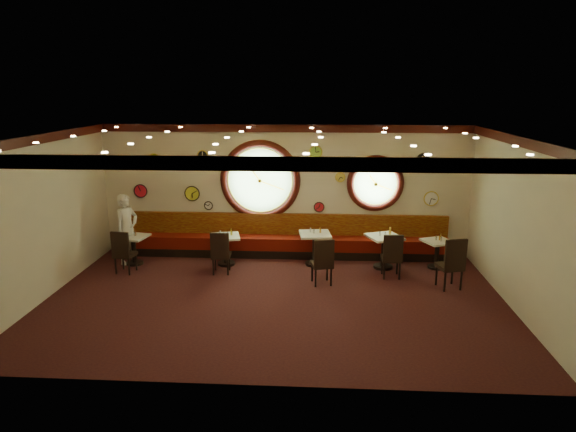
% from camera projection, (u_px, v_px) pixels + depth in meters
% --- Properties ---
extents(floor, '(9.00, 6.00, 0.00)m').
position_uv_depth(floor, '(275.00, 300.00, 10.08)').
color(floor, black).
rests_on(floor, ground).
extents(ceiling, '(9.00, 6.00, 0.02)m').
position_uv_depth(ceiling, '(273.00, 136.00, 9.30)').
color(ceiling, gold).
rests_on(ceiling, wall_back).
extents(wall_back, '(9.00, 0.02, 3.20)m').
position_uv_depth(wall_back, '(285.00, 190.00, 12.59)').
color(wall_back, beige).
rests_on(wall_back, floor).
extents(wall_front, '(9.00, 0.02, 3.20)m').
position_uv_depth(wall_front, '(254.00, 278.00, 6.78)').
color(wall_front, beige).
rests_on(wall_front, floor).
extents(wall_left, '(0.02, 6.00, 3.20)m').
position_uv_depth(wall_left, '(43.00, 217.00, 9.96)').
color(wall_left, beige).
rests_on(wall_left, floor).
extents(wall_right, '(0.02, 6.00, 3.20)m').
position_uv_depth(wall_right, '(518.00, 225.00, 9.42)').
color(wall_right, beige).
rests_on(wall_right, floor).
extents(molding_back, '(9.00, 0.10, 0.18)m').
position_uv_depth(molding_back, '(284.00, 128.00, 12.18)').
color(molding_back, '#360D09').
rests_on(molding_back, wall_back).
extents(molding_front, '(9.00, 0.10, 0.18)m').
position_uv_depth(molding_front, '(253.00, 164.00, 6.47)').
color(molding_front, '#360D09').
rests_on(molding_front, wall_back).
extents(molding_left, '(0.10, 6.00, 0.18)m').
position_uv_depth(molding_left, '(37.00, 139.00, 9.59)').
color(molding_left, '#360D09').
rests_on(molding_left, wall_back).
extents(molding_right, '(0.10, 6.00, 0.18)m').
position_uv_depth(molding_right, '(524.00, 142.00, 9.06)').
color(molding_right, '#360D09').
rests_on(molding_right, wall_back).
extents(banquette_base, '(8.00, 0.55, 0.20)m').
position_uv_depth(banquette_base, '(284.00, 252.00, 12.69)').
color(banquette_base, black).
rests_on(banquette_base, floor).
extents(banquette_seat, '(8.00, 0.55, 0.30)m').
position_uv_depth(banquette_seat, '(284.00, 242.00, 12.63)').
color(banquette_seat, '#580D07').
rests_on(banquette_seat, banquette_base).
extents(banquette_back, '(8.00, 0.10, 0.55)m').
position_uv_depth(banquette_back, '(285.00, 224.00, 12.74)').
color(banquette_back, '#5E0F07').
rests_on(banquette_back, wall_back).
extents(porthole_left_glass, '(1.66, 0.02, 1.66)m').
position_uv_depth(porthole_left_glass, '(260.00, 180.00, 12.56)').
color(porthole_left_glass, '#87C375').
rests_on(porthole_left_glass, wall_back).
extents(porthole_left_frame, '(1.98, 0.18, 1.98)m').
position_uv_depth(porthole_left_frame, '(260.00, 180.00, 12.55)').
color(porthole_left_frame, '#360D09').
rests_on(porthole_left_frame, wall_back).
extents(porthole_left_ring, '(1.61, 0.03, 1.61)m').
position_uv_depth(porthole_left_ring, '(260.00, 180.00, 12.52)').
color(porthole_left_ring, gold).
rests_on(porthole_left_ring, wall_back).
extents(porthole_right_glass, '(1.10, 0.02, 1.10)m').
position_uv_depth(porthole_right_glass, '(375.00, 183.00, 12.41)').
color(porthole_right_glass, '#87C375').
rests_on(porthole_right_glass, wall_back).
extents(porthole_right_frame, '(1.38, 0.18, 1.38)m').
position_uv_depth(porthole_right_frame, '(375.00, 183.00, 12.40)').
color(porthole_right_frame, '#360D09').
rests_on(porthole_right_frame, wall_back).
extents(porthole_right_ring, '(1.09, 0.03, 1.09)m').
position_uv_depth(porthole_right_ring, '(375.00, 184.00, 12.37)').
color(porthole_right_ring, gold).
rests_on(porthole_right_ring, wall_back).
extents(wall_clock_0, '(0.28, 0.03, 0.28)m').
position_uv_depth(wall_clock_0, '(423.00, 159.00, 12.17)').
color(wall_clock_0, black).
rests_on(wall_clock_0, wall_back).
extents(wall_clock_1, '(0.24, 0.03, 0.24)m').
position_uv_depth(wall_clock_1, '(203.00, 155.00, 12.47)').
color(wall_clock_1, black).
rests_on(wall_clock_1, wall_back).
extents(wall_clock_2, '(0.24, 0.03, 0.24)m').
position_uv_depth(wall_clock_2, '(319.00, 207.00, 12.60)').
color(wall_clock_2, red).
rests_on(wall_clock_2, wall_back).
extents(wall_clock_3, '(0.36, 0.03, 0.36)m').
position_uv_depth(wall_clock_3, '(192.00, 194.00, 12.72)').
color(wall_clock_3, yellow).
rests_on(wall_clock_3, wall_back).
extents(wall_clock_4, '(0.34, 0.03, 0.34)m').
position_uv_depth(wall_clock_4, '(431.00, 198.00, 12.38)').
color(wall_clock_4, white).
rests_on(wall_clock_4, wall_back).
extents(wall_clock_5, '(0.22, 0.03, 0.22)m').
position_uv_depth(wall_clock_5, '(340.00, 177.00, 12.39)').
color(wall_clock_5, gold).
rests_on(wall_clock_5, wall_back).
extents(wall_clock_6, '(0.30, 0.03, 0.30)m').
position_uv_depth(wall_clock_6, '(316.00, 152.00, 12.28)').
color(wall_clock_6, '#9CD843').
rests_on(wall_clock_6, wall_back).
extents(wall_clock_7, '(0.32, 0.03, 0.32)m').
position_uv_depth(wall_clock_7, '(141.00, 191.00, 12.78)').
color(wall_clock_7, red).
rests_on(wall_clock_7, wall_back).
extents(wall_clock_8, '(0.20, 0.03, 0.20)m').
position_uv_depth(wall_clock_8, '(209.00, 206.00, 12.76)').
color(wall_clock_8, white).
rests_on(wall_clock_8, wall_back).
extents(wall_clock_9, '(0.26, 0.03, 0.26)m').
position_uv_depth(wall_clock_9, '(154.00, 159.00, 12.56)').
color(wall_clock_9, '#73A921').
rests_on(wall_clock_9, wall_back).
extents(table_a, '(0.72, 0.72, 0.69)m').
position_uv_depth(table_a, '(134.00, 246.00, 12.02)').
color(table_a, black).
rests_on(table_a, floor).
extents(table_b, '(0.78, 0.78, 0.71)m').
position_uv_depth(table_b, '(226.00, 246.00, 11.98)').
color(table_b, black).
rests_on(table_b, floor).
extents(table_c, '(0.78, 0.78, 0.77)m').
position_uv_depth(table_c, '(315.00, 245.00, 11.96)').
color(table_c, black).
rests_on(table_c, floor).
extents(table_d, '(0.91, 0.91, 0.77)m').
position_uv_depth(table_d, '(384.00, 248.00, 11.74)').
color(table_d, black).
rests_on(table_d, floor).
extents(table_e, '(0.79, 0.79, 0.66)m').
position_uv_depth(table_e, '(437.00, 251.00, 11.75)').
color(table_e, black).
rests_on(table_e, floor).
extents(chair_a, '(0.47, 0.47, 0.61)m').
position_uv_depth(chair_a, '(123.00, 249.00, 11.37)').
color(chair_a, black).
rests_on(chair_a, floor).
extents(chair_b, '(0.43, 0.43, 0.61)m').
position_uv_depth(chair_b, '(220.00, 250.00, 11.33)').
color(chair_b, black).
rests_on(chair_b, floor).
extents(chair_c, '(0.51, 0.51, 0.63)m').
position_uv_depth(chair_c, '(323.00, 259.00, 10.68)').
color(chair_c, black).
rests_on(chair_c, floor).
extents(chair_d, '(0.43, 0.43, 0.62)m').
position_uv_depth(chair_d, '(392.00, 253.00, 11.08)').
color(chair_d, black).
rests_on(chair_d, floor).
extents(chair_e, '(0.56, 0.56, 0.68)m').
position_uv_depth(chair_e, '(453.00, 260.00, 10.44)').
color(chair_e, black).
rests_on(chair_e, floor).
extents(condiment_a_salt, '(0.04, 0.04, 0.10)m').
position_uv_depth(condiment_a_salt, '(131.00, 233.00, 12.03)').
color(condiment_a_salt, silver).
rests_on(condiment_a_salt, table_a).
extents(condiment_b_salt, '(0.04, 0.04, 0.11)m').
position_uv_depth(condiment_b_salt, '(220.00, 233.00, 11.93)').
color(condiment_b_salt, silver).
rests_on(condiment_b_salt, table_b).
extents(condiment_c_salt, '(0.04, 0.04, 0.11)m').
position_uv_depth(condiment_c_salt, '(310.00, 230.00, 11.97)').
color(condiment_c_salt, silver).
rests_on(condiment_c_salt, table_c).
extents(condiment_d_salt, '(0.04, 0.04, 0.10)m').
position_uv_depth(condiment_d_salt, '(380.00, 234.00, 11.66)').
color(condiment_d_salt, silver).
rests_on(condiment_d_salt, table_d).
extents(condiment_a_pepper, '(0.04, 0.04, 0.11)m').
position_uv_depth(condiment_a_pepper, '(135.00, 234.00, 11.95)').
color(condiment_a_pepper, silver).
rests_on(condiment_a_pepper, table_a).
extents(condiment_b_pepper, '(0.04, 0.04, 0.10)m').
position_uv_depth(condiment_b_pepper, '(228.00, 234.00, 11.90)').
color(condiment_b_pepper, silver).
rests_on(condiment_b_pepper, table_b).
extents(condiment_c_pepper, '(0.04, 0.04, 0.11)m').
position_uv_depth(condiment_c_pepper, '(314.00, 231.00, 11.86)').
color(condiment_c_pepper, silver).
rests_on(condiment_c_pepper, table_c).
extents(condiment_d_pepper, '(0.03, 0.03, 0.09)m').
position_uv_depth(condiment_d_pepper, '(385.00, 234.00, 11.65)').
color(condiment_d_pepper, silver).
rests_on(condiment_d_pepper, table_d).
extents(condiment_a_bottle, '(0.05, 0.05, 0.17)m').
position_uv_depth(condiment_a_bottle, '(135.00, 232.00, 11.97)').
color(condiment_a_bottle, '#C97E2F').
rests_on(condiment_a_bottle, table_a).
extents(condiment_b_bottle, '(0.05, 0.05, 0.16)m').
position_uv_depth(condiment_b_bottle, '(231.00, 232.00, 11.93)').
color(condiment_b_bottle, gold).
rests_on(condiment_b_bottle, table_b).
extents(condiment_c_bottle, '(0.04, 0.04, 0.14)m').
position_uv_depth(condiment_c_bottle, '(320.00, 230.00, 11.90)').
color(condiment_c_bottle, '#CB872F').
rests_on(condiment_c_bottle, table_c).
extents(condiment_d_bottle, '(0.06, 0.06, 0.18)m').
position_uv_depth(condiment_d_bottle, '(390.00, 231.00, 11.76)').
color(condiment_d_bottle, gold).
rests_on(condiment_d_bottle, table_d).
extents(condiment_e_salt, '(0.04, 0.04, 0.10)m').
position_uv_depth(condiment_e_salt, '(436.00, 238.00, 11.71)').
color(condiment_e_salt, '#BABBBF').
rests_on(condiment_e_salt, table_e).
extents(condiment_e_pepper, '(0.04, 0.04, 0.11)m').
position_uv_depth(condiment_e_pepper, '(441.00, 239.00, 11.62)').
color(condiment_e_pepper, '#B9B8BC').
rests_on(condiment_e_pepper, table_e).
extents(condiment_e_bottle, '(0.05, 0.05, 0.17)m').
position_uv_depth(condiment_e_bottle, '(440.00, 237.00, 11.70)').
color(condiment_e_bottle, gold).
rests_on(condiment_e_bottle, table_e).
extents(waiter, '(0.64, 0.72, 1.66)m').
position_uv_depth(waiter, '(127.00, 229.00, 12.02)').
color(waiter, white).
rests_on(waiter, floor).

